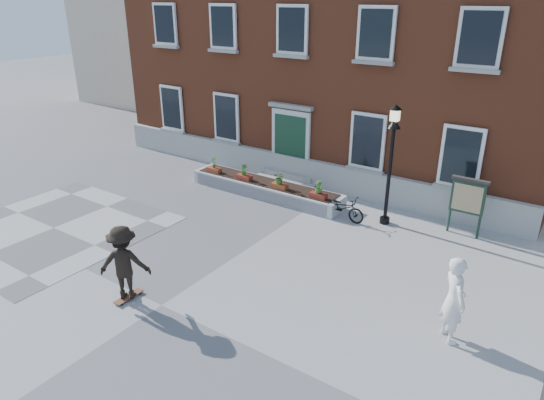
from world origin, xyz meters
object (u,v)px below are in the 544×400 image
Objects in this scene: notice_board at (468,197)px; skateboarder at (124,263)px; bicycle at (342,208)px; lamp_post at (392,149)px; bystander at (454,300)px.

skateboarder is at bearing -125.30° from notice_board.
bicycle is 2.54m from lamp_post.
bicycle is 7.51m from skateboarder.
bystander is at bearing -78.45° from notice_board.
notice_board is (3.63, 1.12, 0.84)m from bicycle.
bystander is 1.07× the size of notice_board.
lamp_post is 8.59m from skateboarder.
bicycle is 3.89m from notice_board.
lamp_post is at bearing -64.55° from bicycle.
bystander is 6.03m from lamp_post.
bystander is 7.55m from skateboarder.
bystander reaches higher than bicycle.
lamp_post is at bearing 65.35° from skateboarder.
bystander is 1.01× the size of skateboarder.
lamp_post is at bearing -5.74° from bystander.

